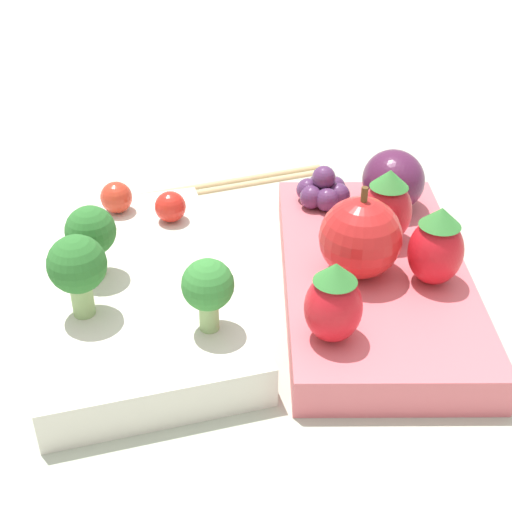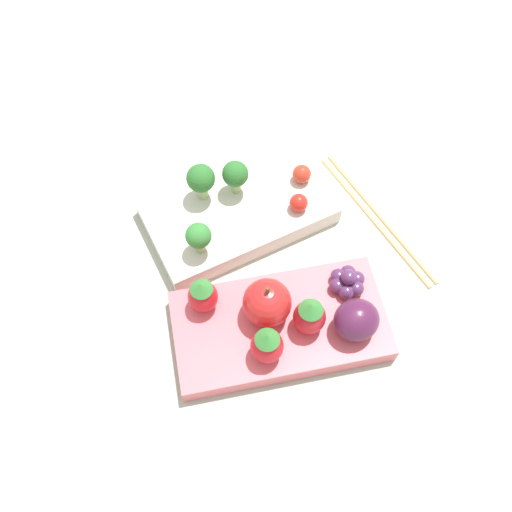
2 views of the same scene
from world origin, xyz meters
name	(u,v)px [view 2 (image 2 of 2)]	position (x,y,z in m)	size (l,w,h in m)	color
ground_plane	(262,271)	(0.00, 0.00, 0.00)	(4.00, 4.00, 0.00)	#ADB7A3
bento_box_savoury	(235,212)	(0.00, 0.08, 0.01)	(0.22, 0.14, 0.03)	silver
bento_box_fruit	(280,326)	(-0.01, -0.07, 0.01)	(0.24, 0.15, 0.02)	#DB6670
broccoli_floret_0	(199,237)	(-0.06, 0.04, 0.05)	(0.03, 0.03, 0.04)	#93B770
broccoli_floret_1	(201,179)	(-0.03, 0.10, 0.06)	(0.03, 0.03, 0.05)	#93B770
broccoli_floret_2	(235,175)	(0.01, 0.10, 0.05)	(0.03, 0.03, 0.05)	#93B770
cherry_tomato_0	(302,174)	(0.08, 0.08, 0.04)	(0.02, 0.02, 0.02)	red
cherry_tomato_1	(299,203)	(0.06, 0.05, 0.04)	(0.02, 0.02, 0.02)	red
apple	(267,303)	(-0.02, -0.06, 0.05)	(0.05, 0.05, 0.06)	red
strawberry_0	(267,345)	(-0.03, -0.10, 0.05)	(0.03, 0.03, 0.05)	red
strawberry_1	(310,316)	(0.02, -0.09, 0.05)	(0.03, 0.03, 0.05)	red
strawberry_2	(203,295)	(-0.08, -0.03, 0.05)	(0.03, 0.03, 0.05)	red
plum	(356,320)	(0.06, -0.11, 0.04)	(0.05, 0.04, 0.04)	#511E42
grape_cluster	(347,282)	(0.07, -0.06, 0.03)	(0.04, 0.04, 0.03)	#562D5B
chopsticks_pair	(377,217)	(0.15, 0.02, 0.00)	(0.05, 0.21, 0.01)	tan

